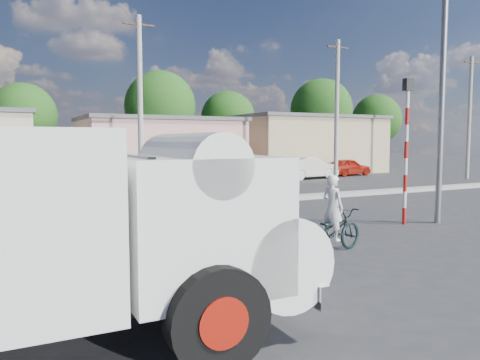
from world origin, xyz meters
name	(u,v)px	position (x,y,z in m)	size (l,w,h in m)	color
ground_plane	(355,245)	(0.00, 0.00, 0.00)	(120.00, 120.00, 0.00)	#2B2B2E
median	(219,203)	(0.00, 8.00, 0.08)	(40.00, 0.80, 0.16)	#99968E
truck	(44,234)	(-7.22, -2.99, 1.48)	(6.48, 2.70, 2.66)	black
bicycle	(332,231)	(-1.04, -0.41, 0.50)	(0.66, 1.90, 1.00)	black
cyclist	(332,221)	(-1.04, -0.41, 0.74)	(0.54, 0.35, 1.48)	white
car_cream	(308,168)	(10.32, 16.52, 0.72)	(1.53, 4.38, 1.44)	beige
car_red	(348,167)	(14.53, 17.54, 0.62)	(1.47, 3.66, 1.25)	#9A190C
traffic_pole	(406,138)	(3.20, 1.50, 2.59)	(0.28, 0.18, 4.36)	red
streetlight	(439,59)	(4.14, 1.20, 4.96)	(2.34, 0.22, 9.00)	slate
building_row	(146,146)	(1.10, 22.00, 2.13)	(37.80, 7.30, 4.44)	beige
tree_row	(198,112)	(7.45, 28.53, 4.96)	(51.24, 7.43, 8.42)	#38281E
utility_poles	(245,109)	(3.25, 12.00, 4.07)	(35.40, 0.24, 8.00)	#99968E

